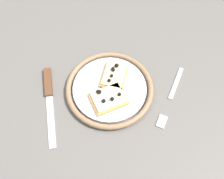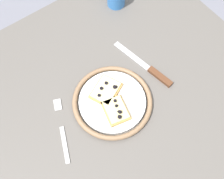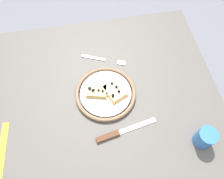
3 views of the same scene
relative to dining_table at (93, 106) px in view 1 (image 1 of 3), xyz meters
name	(u,v)px [view 1 (image 1 of 3)]	position (x,y,z in m)	size (l,w,h in m)	color
ground_plane	(101,164)	(0.00, 0.00, -0.68)	(6.00, 6.00, 0.00)	slate
dining_table	(93,106)	(0.00, 0.00, 0.00)	(0.93, 0.91, 0.77)	#5B5651
plate	(110,89)	(-0.05, -0.01, 0.10)	(0.25, 0.25, 0.02)	white
pizza_slice_near	(114,76)	(-0.06, -0.04, 0.12)	(0.08, 0.10, 0.03)	tan
pizza_slice_far	(108,98)	(-0.05, 0.03, 0.12)	(0.11, 0.10, 0.03)	#D0904C
knife	(49,92)	(0.12, 0.01, 0.10)	(0.06, 0.24, 0.01)	silver
fork	(171,97)	(-0.22, 0.01, 0.10)	(0.09, 0.19, 0.00)	silver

